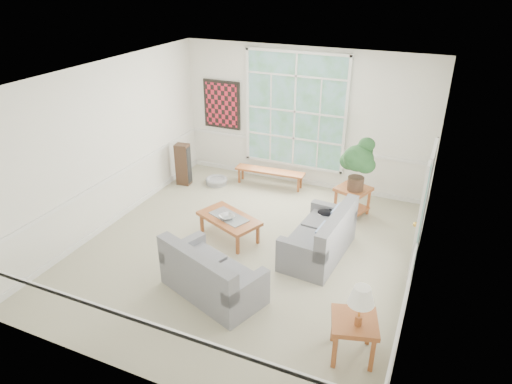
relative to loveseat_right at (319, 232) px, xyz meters
The scene contains 24 objects.
floor 1.30m from the loveseat_right, 162.52° to the right, with size 5.50×6.00×0.01m, color #A39F85.
ceiling 2.85m from the loveseat_right, 162.52° to the right, with size 5.50×6.00×0.02m, color white.
wall_back 3.07m from the loveseat_right, 113.99° to the left, with size 5.50×0.02×3.00m, color white.
wall_front 3.72m from the loveseat_right, 109.17° to the right, with size 5.50×0.02×3.00m, color white.
wall_left 4.08m from the loveseat_right, behind, with size 0.02×6.00×3.00m, color white.
wall_right 1.94m from the loveseat_right, 13.15° to the right, with size 0.02×6.00×3.00m, color white.
window_back 3.17m from the loveseat_right, 117.89° to the left, with size 2.30×0.08×2.40m, color white.
entry_door 1.67m from the loveseat_right, ahead, with size 0.08×0.90×2.10m, color white.
door_sidelight 1.74m from the loveseat_right, 14.53° to the right, with size 0.08×0.26×1.90m, color white.
wall_art 4.22m from the loveseat_right, 140.41° to the left, with size 0.90×0.06×1.10m, color maroon.
wall_frame_near 2.35m from the loveseat_right, 41.91° to the left, with size 0.04×0.26×0.32m, color black.
wall_frame_far 2.61m from the loveseat_right, 49.18° to the left, with size 0.04×0.26×0.32m, color black.
loveseat_right is the anchor object (origin of this frame).
loveseat_front 1.97m from the loveseat_right, 125.16° to the right, with size 1.56×0.81×0.84m, color slate.
coffee_table 1.64m from the loveseat_right, behind, with size 1.14×0.62×0.42m, color #995028.
pewter_bowl 1.64m from the loveseat_right, behind, with size 0.31×0.31×0.08m, color #A4A4AA.
window_bench 2.84m from the loveseat_right, 128.85° to the left, with size 1.56×0.30×0.36m, color #995028.
end_table 1.64m from the loveseat_right, 82.68° to the left, with size 0.58×0.58×0.58m, color #995028.
houseplant 1.71m from the loveseat_right, 80.76° to the left, with size 0.62×0.62×1.05m, color #245127, non-canonical shape.
side_table 2.27m from the loveseat_right, 62.48° to the right, with size 0.56×0.56×0.57m, color #995028.
table_lamp 2.37m from the loveseat_right, 62.06° to the right, with size 0.32×0.32×0.55m, color silver, non-canonical shape.
pet_bed 3.42m from the loveseat_right, 148.33° to the left, with size 0.49×0.49×0.14m, color gray.
floor_speaker 3.88m from the loveseat_right, 157.13° to the left, with size 0.29×0.23×0.94m, color #3D281A.
cat 0.58m from the loveseat_right, 94.51° to the left, with size 0.29×0.21×0.14m, color black.
Camera 1 is at (2.82, -6.03, 4.44)m, focal length 32.00 mm.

